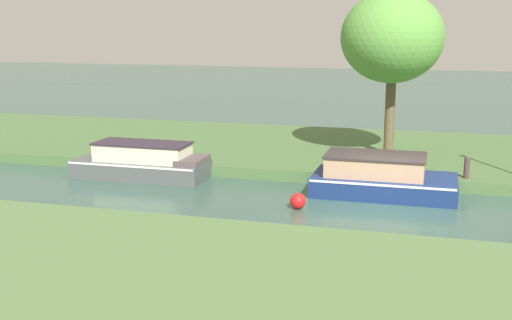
% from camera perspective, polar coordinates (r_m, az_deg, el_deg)
% --- Properties ---
extents(ground_plane, '(120.00, 120.00, 0.00)m').
position_cam_1_polar(ground_plane, '(20.40, 11.59, -3.88)').
color(ground_plane, '#345449').
extents(riverbank_far, '(72.00, 10.00, 0.40)m').
position_cam_1_polar(riverbank_far, '(27.15, 12.75, 0.46)').
color(riverbank_far, '#486839').
rests_on(riverbank_far, ground_plane).
extents(navy_barge, '(4.60, 2.38, 1.32)m').
position_cam_1_polar(navy_barge, '(21.44, 10.98, -1.54)').
color(navy_barge, navy).
rests_on(navy_barge, ground_plane).
extents(slate_narrowboat, '(4.86, 1.86, 1.30)m').
position_cam_1_polar(slate_narrowboat, '(23.66, -9.98, -0.23)').
color(slate_narrowboat, '#4D5152').
rests_on(slate_narrowboat, ground_plane).
extents(willow_tree_left, '(3.81, 4.18, 6.27)m').
position_cam_1_polar(willow_tree_left, '(24.89, 11.93, 10.49)').
color(willow_tree_left, brown).
rests_on(willow_tree_left, riverbank_far).
extents(mooring_post_near, '(0.19, 0.19, 0.70)m').
position_cam_1_polar(mooring_post_near, '(22.69, 18.11, -0.67)').
color(mooring_post_near, '#483231').
rests_on(mooring_post_near, riverbank_far).
extents(channel_buoy, '(0.48, 0.48, 0.48)m').
position_cam_1_polar(channel_buoy, '(19.54, 3.71, -3.63)').
color(channel_buoy, red).
rests_on(channel_buoy, ground_plane).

